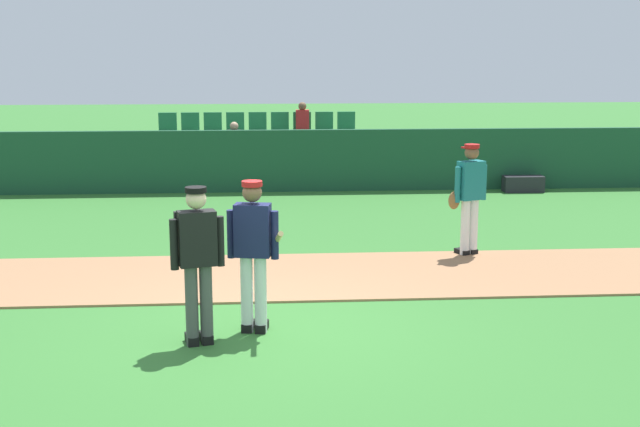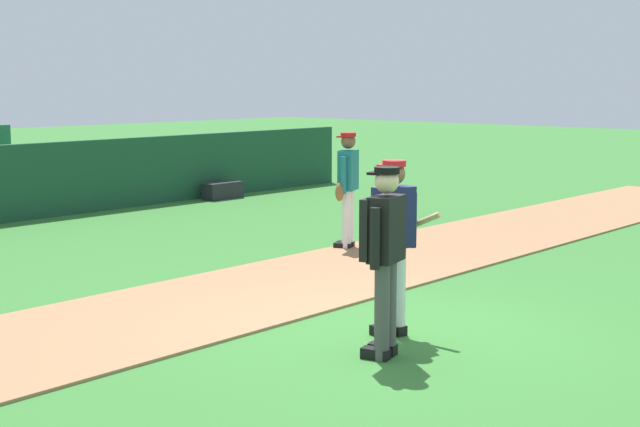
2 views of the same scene
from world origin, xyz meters
TOP-DOWN VIEW (x-y plane):
  - ground_plane at (0.00, 0.00)m, footprint 80.00×80.00m
  - infield_dirt_path at (0.00, 2.30)m, footprint 28.00×2.50m
  - batter_navy_jersey at (-0.04, -0.04)m, footprint 0.63×0.80m
  - umpire_home_plate at (-0.64, -0.39)m, footprint 0.57×0.38m
  - runner_teal_jersey at (3.28, 3.35)m, footprint 0.66×0.41m
  - equipment_bag at (5.99, 9.17)m, footprint 0.90×0.36m

SIDE VIEW (x-z plane):
  - ground_plane at x=0.00m, z-range 0.00..0.00m
  - infield_dirt_path at x=0.00m, z-range 0.00..0.03m
  - equipment_bag at x=5.99m, z-range 0.00..0.36m
  - runner_teal_jersey at x=3.28m, z-range 0.08..1.84m
  - batter_navy_jersey at x=-0.04m, z-range 0.09..1.85m
  - umpire_home_plate at x=-0.64m, z-range 0.12..1.88m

